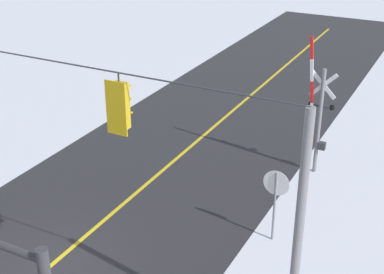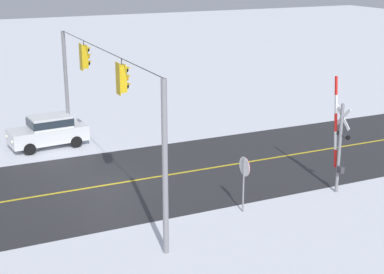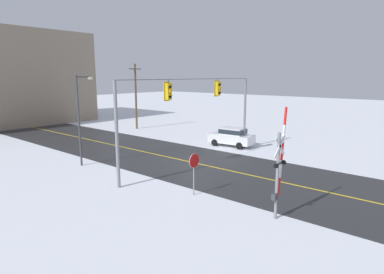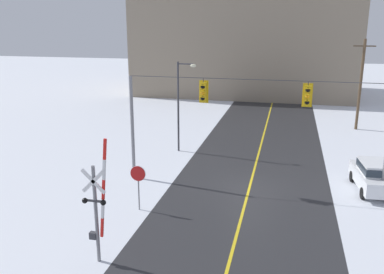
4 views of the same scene
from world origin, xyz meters
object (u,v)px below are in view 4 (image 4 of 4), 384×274
at_px(parked_car_white, 374,175).
at_px(streetlamp_near, 181,98).
at_px(utility_pole, 361,84).
at_px(railroad_crossing, 97,207).
at_px(stop_sign, 138,178).

relative_size(parked_car_white, streetlamp_near, 0.66).
height_order(parked_car_white, streetlamp_near, streetlamp_near).
bearing_deg(parked_car_white, utility_pole, 85.89).
bearing_deg(railroad_crossing, stop_sign, 91.67).
bearing_deg(streetlamp_near, stop_sign, -87.42).
bearing_deg(utility_pole, railroad_crossing, -117.42).
height_order(stop_sign, utility_pole, utility_pole).
height_order(railroad_crossing, streetlamp_near, streetlamp_near).
bearing_deg(parked_car_white, streetlamp_near, 158.93).
distance_m(stop_sign, railroad_crossing, 4.82).
relative_size(stop_sign, parked_car_white, 0.54).
distance_m(streetlamp_near, utility_pole, 16.60).
relative_size(railroad_crossing, streetlamp_near, 0.78).
xyz_separation_m(railroad_crossing, parked_car_white, (11.75, 10.12, -1.38)).
bearing_deg(streetlamp_near, utility_pole, 36.20).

